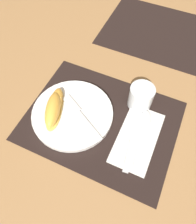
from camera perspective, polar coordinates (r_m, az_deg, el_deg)
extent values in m
plane|color=#A37547|center=(0.68, 0.81, -2.32)|extent=(3.00, 3.00, 0.00)
cube|color=black|center=(0.68, 0.81, -2.24)|extent=(0.46, 0.35, 0.00)
cube|color=black|center=(0.99, 16.09, 19.42)|extent=(0.46, 0.35, 0.00)
cylinder|color=white|center=(0.68, -6.65, -0.43)|extent=(0.25, 0.25, 0.02)
cylinder|color=silver|center=(0.69, 11.14, 3.95)|extent=(0.08, 0.08, 0.08)
cylinder|color=#F9AD19|center=(0.71, 10.82, 2.85)|extent=(0.06, 0.06, 0.03)
cube|color=white|center=(0.66, 10.26, -6.58)|extent=(0.11, 0.21, 0.00)
cube|color=silver|center=(0.63, 8.06, -11.52)|extent=(0.03, 0.09, 0.01)
cube|color=silver|center=(0.68, 10.11, -2.75)|extent=(0.04, 0.14, 0.01)
cube|color=silver|center=(0.64, 10.76, -9.32)|extent=(0.03, 0.13, 0.01)
ellipsoid|color=silver|center=(0.68, 12.32, -1.94)|extent=(0.04, 0.07, 0.01)
cube|color=silver|center=(0.65, -2.38, -3.57)|extent=(0.11, 0.07, 0.00)
cube|color=silver|center=(0.69, -6.95, 2.08)|extent=(0.08, 0.06, 0.00)
ellipsoid|color=#F7C656|center=(0.69, -11.13, 1.19)|extent=(0.08, 0.14, 0.01)
ellipsoid|color=#F9B242|center=(0.68, -11.32, 1.80)|extent=(0.07, 0.14, 0.03)
ellipsoid|color=#F7C656|center=(0.68, -11.44, -0.13)|extent=(0.09, 0.14, 0.01)
ellipsoid|color=#F9B242|center=(0.67, -11.71, 0.67)|extent=(0.08, 0.13, 0.04)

